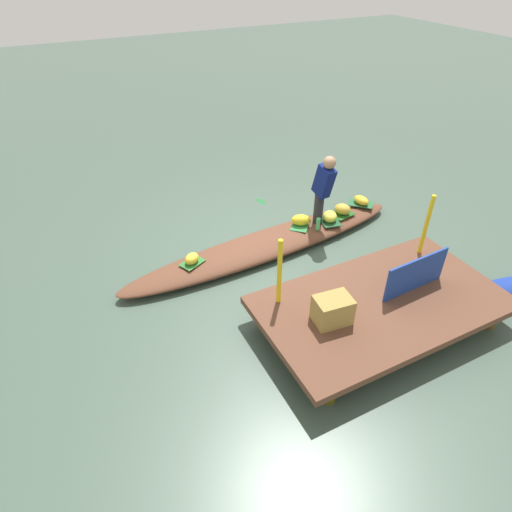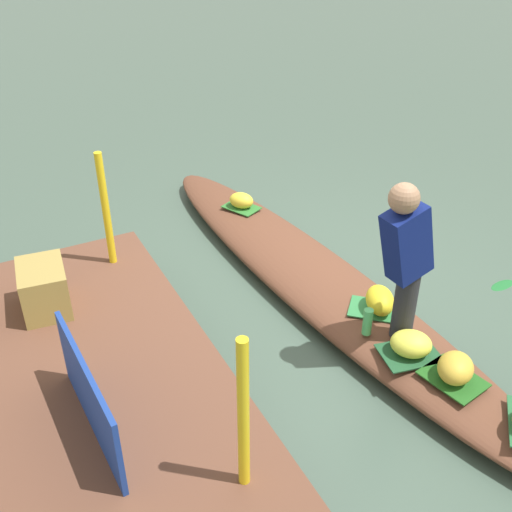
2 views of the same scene
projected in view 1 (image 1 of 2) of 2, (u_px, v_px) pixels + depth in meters
The scene contains 21 objects.
canal_water at pixel (267, 250), 7.27m from camera, with size 40.00×40.00×0.00m, color #42574A.
dock_platform at pixel (381, 304), 5.71m from camera, with size 3.20×1.80×0.39m.
vendor_boat at pixel (268, 244), 7.20m from camera, with size 5.04×0.79×0.23m, color brown.
leaf_mat_0 at pixel (301, 225), 7.46m from camera, with size 0.45×0.27×0.01m, color #2E7A40.
banana_bunch_0 at pixel (301, 220), 7.40m from camera, with size 0.32×0.21×0.19m, color yellow.
leaf_mat_1 at pixel (342, 214), 7.75m from camera, with size 0.39×0.30×0.01m, color #205A1D.
banana_bunch_1 at pixel (342, 209), 7.69m from camera, with size 0.28×0.23×0.19m, color gold.
leaf_mat_2 at pixel (329, 221), 7.56m from camera, with size 0.40×0.31×0.01m, color #1F4F2C.
banana_bunch_2 at pixel (330, 216), 7.51m from camera, with size 0.29×0.24×0.18m, color #E7E447.
leaf_mat_3 at pixel (192, 263), 6.59m from camera, with size 0.35×0.23×0.01m, color #2D722D.
banana_bunch_3 at pixel (192, 259), 6.55m from camera, with size 0.25×0.18×0.16m, color yellow.
leaf_mat_4 at pixel (361, 204), 8.04m from camera, with size 0.44×0.26×0.01m, color #256036.
banana_bunch_4 at pixel (361, 200), 8.00m from camera, with size 0.31×0.20×0.15m, color gold.
vendor_person at pixel (323, 186), 7.09m from camera, with size 0.21×0.41×1.25m.
water_bottle at pixel (318, 224), 7.29m from camera, with size 0.07×0.07×0.21m, color #4FBD65.
market_banner at pixel (416, 274), 5.70m from camera, with size 1.02×0.03×0.51m, color navy.
railing_post_west at pixel (426, 225), 6.26m from camera, with size 0.06×0.06×0.95m, color yellow.
railing_post_east at pixel (279, 272), 5.39m from camera, with size 0.06×0.06×0.95m, color yellow.
produce_crate at pixel (333, 310), 5.28m from camera, with size 0.44×0.32×0.35m, color #9F8742.
drifting_plant_0 at pixel (325, 174), 9.59m from camera, with size 0.30×0.14×0.01m, color #3B7225.
drifting_plant_1 at pixel (261, 201), 8.60m from camera, with size 0.27×0.11×0.01m, color #1E6A2E.
Camera 1 is at (2.85, 5.20, 4.20)m, focal length 30.87 mm.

